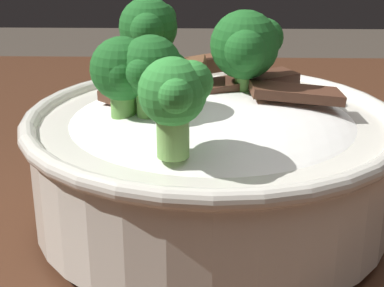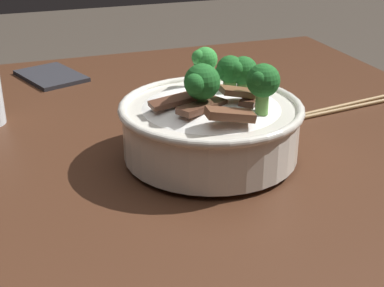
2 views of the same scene
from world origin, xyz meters
The scene contains 1 object.
rice_bowl centered at (-0.03, -0.04, 0.83)m, with size 0.26×0.26×0.15m.
Camera 1 is at (0.36, -0.04, 0.99)m, focal length 56.60 mm.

